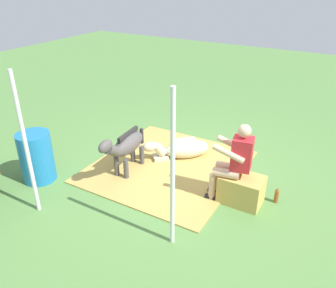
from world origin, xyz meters
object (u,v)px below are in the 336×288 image
pony_lying (182,149)px  tent_pole_left (173,173)px  person_seated (234,160)px  water_barrel (37,157)px  pony_standing (126,146)px  hay_bale (241,189)px  tent_pole_right (26,146)px  soda_bottle (277,195)px

pony_lying → tent_pole_left: tent_pole_left is taller
person_seated → water_barrel: person_seated is taller
person_seated → water_barrel: (3.16, 1.12, -0.30)m
pony_standing → pony_lying: 1.23m
hay_bale → tent_pole_right: bearing=33.8°
water_barrel → hay_bale: bearing=-161.0°
person_seated → water_barrel: bearing=19.6°
hay_bale → person_seated: 0.53m
soda_bottle → pony_standing: bearing=10.1°
soda_bottle → water_barrel: size_ratio=0.31×
pony_standing → tent_pole_right: 1.77m
pony_lying → hay_bale: bearing=151.3°
pony_lying → tent_pole_right: bearing=65.9°
hay_bale → soda_bottle: hay_bale is taller
pony_standing → hay_bale: bearing=-175.0°
pony_lying → soda_bottle: (-1.99, 0.54, -0.06)m
soda_bottle → water_barrel: bearing=20.4°
hay_bale → water_barrel: size_ratio=0.75×
hay_bale → soda_bottle: (-0.50, -0.28, -0.10)m
pony_lying → soda_bottle: size_ratio=4.22×
pony_standing → tent_pole_right: size_ratio=0.61×
water_barrel → pony_lying: bearing=-133.0°
pony_lying → soda_bottle: pony_lying is taller
person_seated → pony_standing: person_seated is taller
pony_lying → tent_pole_left: size_ratio=0.52×
person_seated → pony_standing: (1.94, 0.16, -0.19)m
pony_lying → soda_bottle: bearing=164.9°
person_seated → pony_lying: (1.33, -0.84, -0.55)m
tent_pole_right → pony_lying: bearing=-114.1°
pony_lying → water_barrel: (1.83, 1.96, 0.26)m
hay_bale → tent_pole_right: size_ratio=0.30×
pony_lying → tent_pole_right: size_ratio=0.52×
pony_standing → tent_pole_right: bearing=71.0°
hay_bale → pony_lying: 1.70m
tent_pole_left → tent_pole_right: bearing=11.2°
soda_bottle → tent_pole_left: size_ratio=0.12×
tent_pole_left → soda_bottle: bearing=-121.6°
person_seated → pony_standing: 1.96m
hay_bale → pony_standing: size_ratio=0.50×
hay_bale → soda_bottle: bearing=-151.0°
hay_bale → pony_standing: bearing=5.0°
hay_bale → tent_pole_left: 1.68m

